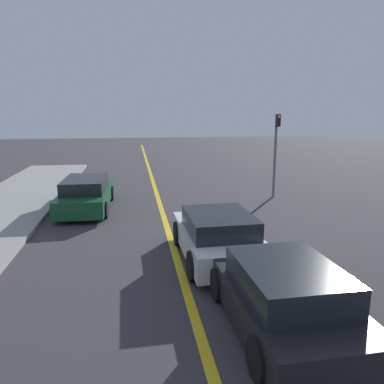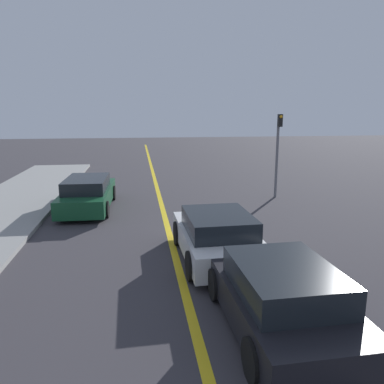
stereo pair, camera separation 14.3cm
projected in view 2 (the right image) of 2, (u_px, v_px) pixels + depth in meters
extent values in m
cube|color=gold|center=(163.00, 210.00, 15.05)|extent=(0.20, 60.00, 0.01)
cube|color=black|center=(279.00, 303.00, 6.80)|extent=(1.95, 4.03, 0.62)
cube|color=black|center=(285.00, 279.00, 6.48)|extent=(1.68, 2.23, 0.51)
cylinder|color=black|center=(216.00, 285.00, 7.87)|extent=(0.24, 0.68, 0.68)
cylinder|color=black|center=(294.00, 279.00, 8.16)|extent=(0.24, 0.68, 0.68)
cylinder|color=black|center=(255.00, 360.00, 5.50)|extent=(0.24, 0.68, 0.68)
cylinder|color=black|center=(363.00, 347.00, 5.79)|extent=(0.24, 0.68, 0.68)
cube|color=silver|center=(217.00, 240.00, 10.07)|extent=(1.96, 3.95, 0.62)
cube|color=black|center=(218.00, 223.00, 9.76)|extent=(1.70, 2.19, 0.49)
cylinder|color=black|center=(178.00, 233.00, 11.12)|extent=(0.24, 0.72, 0.71)
cylinder|color=black|center=(236.00, 230.00, 11.41)|extent=(0.24, 0.72, 0.71)
cylinder|color=black|center=(192.00, 266.00, 8.79)|extent=(0.24, 0.72, 0.71)
cylinder|color=black|center=(264.00, 261.00, 9.08)|extent=(0.24, 0.72, 0.71)
cube|color=#144728|center=(88.00, 197.00, 15.24)|extent=(1.92, 4.78, 0.65)
cube|color=black|center=(87.00, 184.00, 14.89)|extent=(1.64, 2.65, 0.49)
cylinder|color=black|center=(74.00, 194.00, 16.61)|extent=(0.24, 0.65, 0.64)
cylinder|color=black|center=(113.00, 193.00, 16.80)|extent=(0.24, 0.65, 0.64)
cylinder|color=black|center=(59.00, 211.00, 13.76)|extent=(0.24, 0.65, 0.64)
cylinder|color=black|center=(106.00, 209.00, 13.95)|extent=(0.24, 0.65, 0.64)
cylinder|color=slate|center=(277.00, 156.00, 16.99)|extent=(0.12, 0.12, 3.78)
cube|color=black|center=(280.00, 120.00, 16.47)|extent=(0.18, 0.18, 0.55)
sphere|color=orange|center=(281.00, 117.00, 16.35)|extent=(0.14, 0.14, 0.14)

